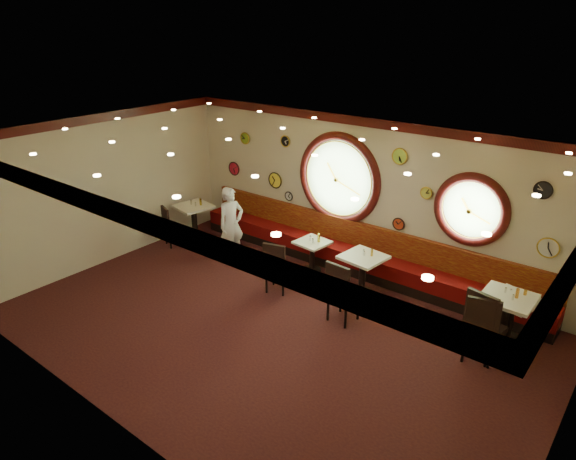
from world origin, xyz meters
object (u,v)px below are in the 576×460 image
object	(u,v)px
chair_b	(276,264)
condiment_e_pepper	(515,299)
chair_c	(341,289)
condiment_d_bottle	(517,293)
waiter	(231,224)
condiment_d_salt	(506,290)
condiment_b_pepper	(313,241)
condiment_a_bottle	(201,202)
chair_a	(170,224)
table_c	(363,270)
condiment_a_salt	(191,202)
condiment_b_salt	(310,238)
condiment_e_bottle	(525,295)
condiment_e_salt	(511,292)
table_b	(312,253)
condiment_a_pepper	(195,204)
condiment_c_salt	(364,252)
condiment_c_bottle	(372,252)
chair_d	(483,321)
condiment_b_bottle	(319,238)
table_d	(505,314)
table_a	(194,218)
chair_e	(481,325)
table_e	(511,314)
condiment_c_pepper	(364,253)

from	to	relation	value
chair_b	condiment_e_pepper	size ratio (longest dim) A/B	7.51
chair_c	condiment_d_bottle	world-z (taller)	chair_c
chair_b	waiter	size ratio (longest dim) A/B	0.40
condiment_d_salt	condiment_b_pepper	bearing A→B (deg)	179.68
condiment_a_bottle	chair_a	bearing A→B (deg)	-108.68
table_c	condiment_a_salt	bearing A→B (deg)	-178.78
condiment_b_salt	condiment_e_bottle	size ratio (longest dim) A/B	0.63
condiment_e_salt	table_b	bearing A→B (deg)	-178.92
condiment_b_salt	condiment_e_pepper	world-z (taller)	condiment_e_pepper
table_b	condiment_a_pepper	world-z (taller)	condiment_a_pepper
chair_b	condiment_c_salt	xyz separation A→B (m)	(1.30, 1.03, 0.26)
table_b	condiment_c_bottle	distance (m)	1.52
table_c	chair_d	xyz separation A→B (m)	(2.47, -0.62, 0.17)
condiment_e_salt	condiment_e_bottle	bearing A→B (deg)	-7.07
chair_b	condiment_c_bottle	world-z (taller)	chair_b
chair_b	condiment_c_salt	bearing A→B (deg)	21.83
condiment_b_pepper	table_c	bearing A→B (deg)	-7.08
table_c	chair_c	size ratio (longest dim) A/B	1.16
table_c	condiment_d_bottle	bearing A→B (deg)	1.50
condiment_a_pepper	condiment_e_bottle	xyz separation A→B (m)	(7.30, 0.37, -0.02)
chair_a	condiment_a_bottle	distance (m)	0.89
condiment_b_salt	condiment_b_bottle	xyz separation A→B (m)	(0.17, 0.06, 0.04)
condiment_b_salt	table_c	bearing A→B (deg)	-8.86
condiment_e_salt	condiment_c_bottle	bearing A→B (deg)	-175.68
chair_b	condiment_d_bottle	distance (m)	4.22
table_d	chair_c	bearing A→B (deg)	-155.37
table_a	condiment_d_bottle	bearing A→B (deg)	1.50
chair_e	chair_a	bearing A→B (deg)	166.22
condiment_c_salt	condiment_e_pepper	bearing A→B (deg)	0.29
table_b	table_c	world-z (taller)	table_c
condiment_c_salt	condiment_c_bottle	world-z (taller)	condiment_c_bottle
table_b	waiter	size ratio (longest dim) A/B	0.41
condiment_a_pepper	condiment_e_salt	world-z (taller)	condiment_a_pepper
table_e	condiment_b_salt	distance (m)	4.07
condiment_c_bottle	condiment_c_salt	bearing A→B (deg)	-172.38
condiment_e_pepper	table_c	bearing A→B (deg)	-178.12
table_b	table_c	bearing A→B (deg)	-9.00
condiment_b_salt	table_a	bearing A→B (deg)	-173.97
chair_b	condiment_b_pepper	size ratio (longest dim) A/B	6.71
condiment_c_pepper	condiment_e_pepper	xyz separation A→B (m)	(2.71, 0.07, -0.03)
table_b	chair_d	size ratio (longest dim) A/B	0.92
condiment_a_bottle	condiment_c_salt	bearing A→B (deg)	0.88
chair_c	condiment_c_salt	size ratio (longest dim) A/B	7.68
condiment_c_bottle	condiment_e_pepper	xyz separation A→B (m)	(2.60, -0.01, -0.06)
condiment_a_bottle	condiment_b_bottle	bearing A→B (deg)	4.73
condiment_c_pepper	condiment_a_bottle	world-z (taller)	condiment_a_bottle
table_b	condiment_c_pepper	size ratio (longest dim) A/B	7.41
condiment_c_salt	condiment_e_bottle	distance (m)	2.86
condiment_b_salt	condiment_e_bottle	distance (m)	4.20
chair_c	chair_e	world-z (taller)	chair_e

